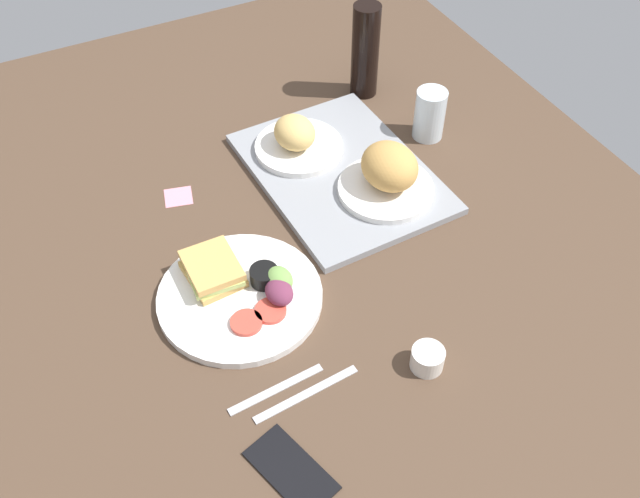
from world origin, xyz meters
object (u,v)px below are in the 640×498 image
object	(u,v)px
knife	(306,394)
bread_plate_far	(388,173)
soda_bottle	(365,51)
cell_phone	(291,470)
sticky_note	(178,197)
bread_plate_near	(297,139)
plate_with_salad	(240,290)
fork	(276,389)
espresso_cup	(427,359)
serving_tray	(341,173)
drinking_glass	(430,114)

from	to	relation	value
knife	bread_plate_far	bearing A→B (deg)	40.26
soda_bottle	cell_phone	size ratio (longest dim) A/B	1.56
sticky_note	bread_plate_far	bearing A→B (deg)	64.09
bread_plate_near	plate_with_salad	xyz separation A→B (cm)	(31.00, -26.14, -2.80)
fork	cell_phone	size ratio (longest dim) A/B	1.18
cell_phone	espresso_cup	bearing A→B (deg)	86.24
bread_plate_near	cell_phone	bearing A→B (deg)	-26.33
serving_tray	espresso_cup	distance (cm)	49.55
knife	cell_phone	size ratio (longest dim) A/B	1.32
bread_plate_near	sticky_note	world-z (taller)	bread_plate_near
fork	drinking_glass	bearing A→B (deg)	34.23
drinking_glass	soda_bottle	distance (cm)	22.25
espresso_cup	sticky_note	distance (cm)	62.46
plate_with_salad	sticky_note	bearing A→B (deg)	-177.31
plate_with_salad	cell_phone	size ratio (longest dim) A/B	2.07
bread_plate_far	serving_tray	bearing A→B (deg)	-149.02
drinking_glass	cell_phone	distance (cm)	85.15
bread_plate_near	drinking_glass	size ratio (longest dim) A/B	1.66
plate_with_salad	sticky_note	size ratio (longest dim) A/B	5.31
fork	bread_plate_far	bearing A→B (deg)	35.35
espresso_cup	fork	distance (cm)	25.38
fork	cell_phone	world-z (taller)	cell_phone
drinking_glass	soda_bottle	xyz separation A→B (cm)	(-21.05, -4.69, 5.45)
serving_tray	drinking_glass	size ratio (longest dim) A/B	3.90
bread_plate_far	cell_phone	distance (cm)	63.38
plate_with_salad	espresso_cup	distance (cm)	35.33
soda_bottle	sticky_note	world-z (taller)	soda_bottle
bread_plate_far	plate_with_salad	bearing A→B (deg)	-72.95
fork	sticky_note	xyz separation A→B (cm)	(-50.84, 0.99, -0.19)
espresso_cup	drinking_glass	bearing A→B (deg)	147.25
cell_phone	bread_plate_far	bearing A→B (deg)	119.40
espresso_cup	sticky_note	world-z (taller)	espresso_cup
soda_bottle	espresso_cup	xyz separation A→B (cm)	(72.98, -28.71, -9.21)
bread_plate_far	sticky_note	distance (cm)	43.35
bread_plate_near	serving_tray	bearing A→B (deg)	28.13
sticky_note	knife	bearing A→B (deg)	3.20
espresso_cup	serving_tray	bearing A→B (deg)	168.76
serving_tray	plate_with_salad	size ratio (longest dim) A/B	1.51
plate_with_salad	cell_phone	distance (cm)	34.98
espresso_cup	cell_phone	xyz separation A→B (cm)	(6.68, -28.13, -1.60)
bread_plate_near	bread_plate_far	world-z (taller)	bread_plate_far
soda_bottle	knife	bearing A→B (deg)	-35.43
serving_tray	espresso_cup	world-z (taller)	espresso_cup
soda_bottle	knife	size ratio (longest dim) A/B	1.18
serving_tray	sticky_note	xyz separation A→B (cm)	(-9.33, -32.98, -0.74)
knife	sticky_note	xyz separation A→B (cm)	(-53.84, -3.01, -0.19)
bread_plate_near	drinking_glass	world-z (taller)	drinking_glass
serving_tray	bread_plate_near	bearing A→B (deg)	-151.87
bread_plate_near	espresso_cup	bearing A→B (deg)	-4.13
soda_bottle	serving_tray	bearing A→B (deg)	-37.99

